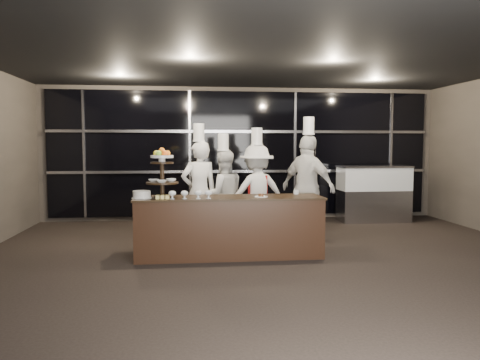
{
  "coord_description": "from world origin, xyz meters",
  "views": [
    {
      "loc": [
        -1.25,
        -5.62,
        1.71
      ],
      "look_at": [
        -0.43,
        1.7,
        1.15
      ],
      "focal_mm": 35.0,
      "sensor_mm": 36.0,
      "label": 1
    }
  ],
  "objects": [
    {
      "name": "room",
      "position": [
        0.0,
        0.0,
        1.5
      ],
      "size": [
        10.0,
        10.0,
        10.0
      ],
      "color": "black",
      "rests_on": "ground"
    },
    {
      "name": "display_case",
      "position": [
        2.85,
        4.3,
        0.69
      ],
      "size": [
        1.54,
        0.67,
        1.24
      ],
      "color": "#A5A5AA",
      "rests_on": "ground"
    },
    {
      "name": "pastry_squares",
      "position": [
        -1.62,
        1.23,
        0.95
      ],
      "size": [
        0.2,
        0.13,
        0.05
      ],
      "color": "#FFE77C",
      "rests_on": "buffet_counter"
    },
    {
      "name": "window_wall",
      "position": [
        0.0,
        4.94,
        1.5
      ],
      "size": [
        8.6,
        0.1,
        2.8
      ],
      "color": "black",
      "rests_on": "ground"
    },
    {
      "name": "layer_cake",
      "position": [
        -1.93,
        1.35,
        0.97
      ],
      "size": [
        0.3,
        0.3,
        0.11
      ],
      "color": "white",
      "rests_on": "buffet_counter"
    },
    {
      "name": "chef_b",
      "position": [
        -0.62,
        2.66,
        0.82
      ],
      "size": [
        0.87,
        0.73,
        1.91
      ],
      "color": "silver",
      "rests_on": "ground"
    },
    {
      "name": "compotes",
      "position": [
        -1.21,
        1.18,
        1.0
      ],
      "size": [
        0.63,
        0.11,
        0.12
      ],
      "color": "silver",
      "rests_on": "buffet_counter"
    },
    {
      "name": "chef_c",
      "position": [
        -0.03,
        2.56,
        0.86
      ],
      "size": [
        1.21,
        0.87,
        2.0
      ],
      "color": "silver",
      "rests_on": "ground"
    },
    {
      "name": "chef_cup",
      "position": [
        0.47,
        1.65,
        0.96
      ],
      "size": [
        0.08,
        0.08,
        0.07
      ],
      "primitive_type": "cylinder",
      "color": "white",
      "rests_on": "buffet_counter"
    },
    {
      "name": "chef_a",
      "position": [
        -1.06,
        2.46,
        0.91
      ],
      "size": [
        0.74,
        0.6,
        2.07
      ],
      "color": "white",
      "rests_on": "ground"
    },
    {
      "name": "small_plate",
      "position": [
        -0.15,
        1.3,
        0.94
      ],
      "size": [
        0.2,
        0.2,
        0.05
      ],
      "color": "white",
      "rests_on": "buffet_counter"
    },
    {
      "name": "display_stand",
      "position": [
        -1.63,
        1.4,
        1.34
      ],
      "size": [
        0.48,
        0.48,
        0.74
      ],
      "color": "black",
      "rests_on": "buffet_counter"
    },
    {
      "name": "chef_d",
      "position": [
        0.85,
        2.37,
        0.96
      ],
      "size": [
        1.04,
        1.16,
        2.19
      ],
      "color": "silver",
      "rests_on": "ground"
    },
    {
      "name": "buffet_counter",
      "position": [
        -0.63,
        1.4,
        0.47
      ],
      "size": [
        2.84,
        0.74,
        0.92
      ],
      "color": "black",
      "rests_on": "ground"
    }
  ]
}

